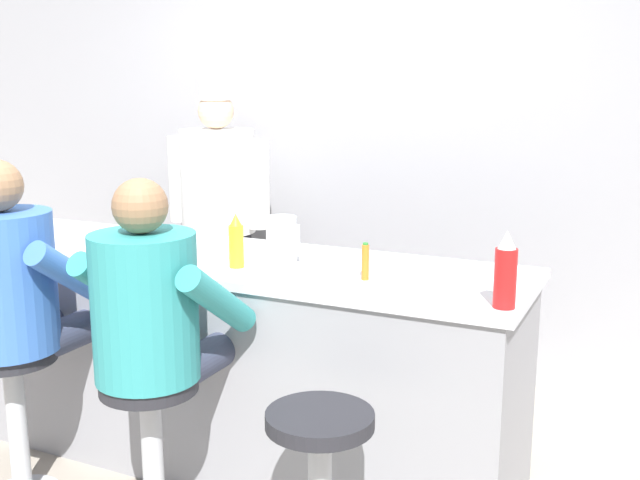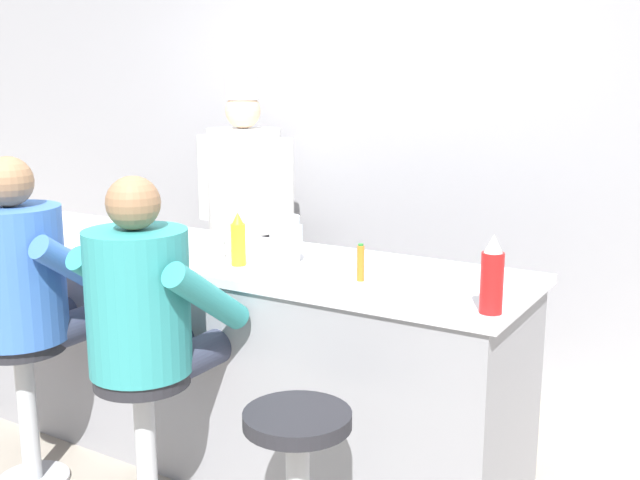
{
  "view_description": "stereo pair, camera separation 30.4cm",
  "coord_description": "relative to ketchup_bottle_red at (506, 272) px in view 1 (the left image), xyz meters",
  "views": [
    {
      "loc": [
        1.88,
        -2.35,
        1.7
      ],
      "look_at": [
        0.6,
        0.34,
        1.08
      ],
      "focal_mm": 42.0,
      "sensor_mm": 36.0,
      "label": 1
    },
    {
      "loc": [
        2.14,
        -2.21,
        1.7
      ],
      "look_at": [
        0.6,
        0.34,
        1.08
      ],
      "focal_mm": 42.0,
      "sensor_mm": 36.0,
      "label": 2
    }
  ],
  "objects": [
    {
      "name": "napkin_dispenser_chrome",
      "position": [
        -1.42,
        0.08,
        -0.07
      ],
      "size": [
        0.11,
        0.06,
        0.12
      ],
      "color": "silver",
      "rests_on": "diner_counter"
    },
    {
      "name": "hot_sauce_bottle_orange",
      "position": [
        -0.56,
        0.14,
        -0.05
      ],
      "size": [
        0.03,
        0.03,
        0.15
      ],
      "color": "orange",
      "rests_on": "diner_counter"
    },
    {
      "name": "diner_counter",
      "position": [
        -1.4,
        0.26,
        -0.6
      ],
      "size": [
        2.91,
        0.75,
        0.96
      ],
      "color": "gray",
      "rests_on": "ground_plane"
    },
    {
      "name": "water_pitcher_clear",
      "position": [
        -1.0,
        0.27,
        -0.03
      ],
      "size": [
        0.15,
        0.13,
        0.2
      ],
      "color": "silver",
      "rests_on": "diner_counter"
    },
    {
      "name": "diner_seated_blue",
      "position": [
        -1.87,
        -0.39,
        -0.2
      ],
      "size": [
        0.6,
        0.59,
        1.42
      ],
      "color": "#B2B5BA",
      "rests_on": "ground_plane"
    },
    {
      "name": "mustard_bottle_yellow",
      "position": [
        -1.12,
        0.1,
        -0.02
      ],
      "size": [
        0.06,
        0.06,
        0.23
      ],
      "color": "yellow",
      "rests_on": "diner_counter"
    },
    {
      "name": "diner_seated_teal",
      "position": [
        -1.18,
        -0.39,
        -0.22
      ],
      "size": [
        0.57,
        0.57,
        1.38
      ],
      "color": "#B2B5BA",
      "rests_on": "ground_plane"
    },
    {
      "name": "coffee_mug_white",
      "position": [
        -1.3,
        0.17,
        -0.08
      ],
      "size": [
        0.14,
        0.09,
        0.09
      ],
      "color": "white",
      "rests_on": "diner_counter"
    },
    {
      "name": "cook_in_whites_near",
      "position": [
        -1.99,
        1.3,
        -0.1
      ],
      "size": [
        0.69,
        0.44,
        1.78
      ],
      "color": "#232328",
      "rests_on": "ground_plane"
    },
    {
      "name": "ketchup_bottle_red",
      "position": [
        0.0,
        0.0,
        0.0
      ],
      "size": [
        0.08,
        0.08,
        0.27
      ],
      "color": "red",
      "rests_on": "diner_counter"
    },
    {
      "name": "empty_stool_round",
      "position": [
        -0.49,
        -0.43,
        -0.64
      ],
      "size": [
        0.36,
        0.36,
        0.65
      ],
      "color": "#B2B5BA",
      "rests_on": "ground_plane"
    },
    {
      "name": "breakfast_plate",
      "position": [
        -1.59,
        0.26,
        -0.11
      ],
      "size": [
        0.23,
        0.23,
        0.05
      ],
      "color": "white",
      "rests_on": "diner_counter"
    },
    {
      "name": "wall_back",
      "position": [
        -1.4,
        1.72,
        0.27
      ],
      "size": [
        10.0,
        0.06,
        2.7
      ],
      "color": "#99999E",
      "rests_on": "ground_plane"
    }
  ]
}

